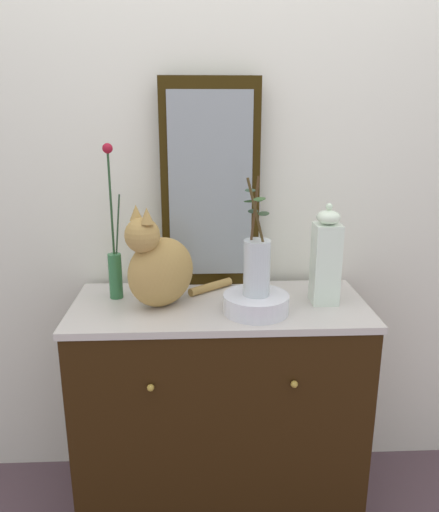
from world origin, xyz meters
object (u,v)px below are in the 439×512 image
vase_slim_green (115,261)px  bowl_porcelain (256,303)px  sideboard (220,408)px  jar_lidded_porcelain (326,258)px  mirror_leaning (210,186)px  vase_glass_clear (257,264)px  cat_sitting (159,266)px

vase_slim_green → bowl_porcelain: vase_slim_green is taller
sideboard → jar_lidded_porcelain: (0.38, -0.01, 0.61)m
jar_lidded_porcelain → bowl_porcelain: bearing=-162.1°
jar_lidded_porcelain → mirror_leaning: bearing=151.3°
mirror_leaning → jar_lidded_porcelain: bearing=-28.7°
sideboard → vase_slim_green: vase_slim_green is taller
vase_slim_green → vase_glass_clear: (0.51, -0.17, 0.03)m
vase_glass_clear → jar_lidded_porcelain: size_ratio=1.10×
mirror_leaning → vase_slim_green: (-0.36, -0.14, -0.25)m
jar_lidded_porcelain → vase_slim_green: bearing=173.8°
vase_slim_green → vase_glass_clear: 0.53m
mirror_leaning → cat_sitting: mirror_leaning is taller
bowl_porcelain → jar_lidded_porcelain: jar_lidded_porcelain is taller
bowl_porcelain → vase_glass_clear: (-0.00, -0.00, 0.14)m
cat_sitting → vase_glass_clear: vase_glass_clear is taller
mirror_leaning → vase_slim_green: bearing=-158.7°
cat_sitting → vase_slim_green: vase_slim_green is taller
cat_sitting → bowl_porcelain: 0.36m
sideboard → mirror_leaning: mirror_leaning is taller
vase_glass_clear → vase_slim_green: bearing=161.8°
bowl_porcelain → sideboard: bearing=143.9°
sideboard → vase_glass_clear: bearing=-36.3°
sideboard → cat_sitting: bearing=-176.5°
sideboard → jar_lidded_porcelain: jar_lidded_porcelain is taller
sideboard → cat_sitting: 0.63m
sideboard → cat_sitting: cat_sitting is taller
cat_sitting → bowl_porcelain: bearing=-12.8°
jar_lidded_porcelain → sideboard: bearing=179.1°
bowl_porcelain → vase_glass_clear: vase_glass_clear is taller
vase_glass_clear → cat_sitting: bearing=167.2°
vase_slim_green → bowl_porcelain: bearing=-18.1°
mirror_leaning → bowl_porcelain: mirror_leaning is taller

